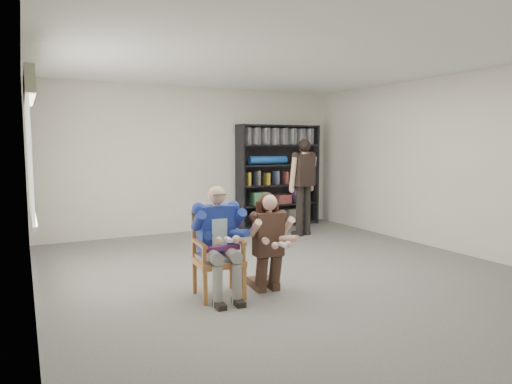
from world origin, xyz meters
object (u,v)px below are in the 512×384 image
seated_man (218,242)px  standing_man (304,188)px  armchair (219,254)px  kneeling_woman (269,243)px  bookshelf (278,176)px

seated_man → standing_man: size_ratio=0.70×
armchair → kneeling_woman: bearing=-7.3°
bookshelf → armchair: bearing=-128.3°
kneeling_woman → bookshelf: (2.27, 3.73, 0.47)m
kneeling_woman → seated_man: bearing=172.7°
standing_man → kneeling_woman: bearing=-139.4°
standing_man → seated_man: bearing=-147.5°
armchair → seated_man: size_ratio=0.77×
seated_man → standing_man: (2.74, 2.48, 0.26)m
kneeling_woman → bookshelf: size_ratio=0.55×
bookshelf → standing_man: size_ratio=1.17×
armchair → seated_man: bearing=-85.6°
bookshelf → standing_man: bearing=-95.6°
bookshelf → standing_man: (-0.11, -1.13, -0.16)m
armchair → bookshelf: 4.63m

